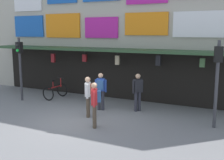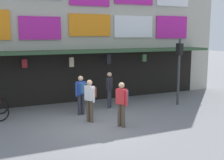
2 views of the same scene
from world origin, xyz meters
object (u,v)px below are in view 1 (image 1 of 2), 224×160
at_px(traffic_light_far, 217,70).
at_px(pedestrian_in_white, 138,90).
at_px(pedestrian_in_red, 88,94).
at_px(bicycle_parked, 55,91).
at_px(pedestrian_in_yellow, 101,89).
at_px(traffic_light_near, 20,59).
at_px(pedestrian_in_green, 95,101).

bearing_deg(traffic_light_far, pedestrian_in_white, 166.97).
bearing_deg(pedestrian_in_red, bicycle_parked, 148.43).
bearing_deg(traffic_light_far, pedestrian_in_yellow, 177.70).
xyz_separation_m(traffic_light_near, pedestrian_in_yellow, (4.50, 0.21, -1.16)).
height_order(traffic_light_near, traffic_light_far, same).
relative_size(traffic_light_far, bicycle_parked, 2.68).
xyz_separation_m(pedestrian_in_red, pedestrian_in_green, (0.88, -1.01, 0.00)).
bearing_deg(pedestrian_in_green, traffic_light_near, 160.69).
distance_m(bicycle_parked, pedestrian_in_yellow, 3.39).
xyz_separation_m(pedestrian_in_yellow, pedestrian_in_white, (1.54, 0.57, -0.04)).
xyz_separation_m(traffic_light_near, pedestrian_in_green, (5.41, -1.89, -1.16)).
bearing_deg(pedestrian_in_white, bicycle_parked, 176.07).
relative_size(traffic_light_near, pedestrian_in_green, 1.90).
bearing_deg(pedestrian_in_green, pedestrian_in_red, 131.12).
distance_m(pedestrian_in_yellow, pedestrian_in_white, 1.64).
height_order(pedestrian_in_red, pedestrian_in_green, same).
distance_m(traffic_light_near, bicycle_parked, 2.43).
bearing_deg(pedestrian_in_white, pedestrian_in_yellow, -159.75).
bearing_deg(pedestrian_in_yellow, pedestrian_in_green, -66.70).
bearing_deg(traffic_light_far, traffic_light_near, -179.88).
xyz_separation_m(pedestrian_in_yellow, pedestrian_in_green, (0.91, -2.11, 0.00)).
relative_size(traffic_light_near, traffic_light_far, 1.00).
height_order(traffic_light_near, pedestrian_in_red, traffic_light_near).
bearing_deg(traffic_light_far, bicycle_parked, 172.29).
bearing_deg(traffic_light_near, pedestrian_in_yellow, 2.72).
bearing_deg(pedestrian_in_red, traffic_light_far, 10.58).
bearing_deg(pedestrian_in_green, traffic_light_far, 25.93).
bearing_deg(pedestrian_in_white, pedestrian_in_red, -132.39).
height_order(bicycle_parked, pedestrian_in_red, pedestrian_in_red).
relative_size(pedestrian_in_yellow, pedestrian_in_red, 1.00).
height_order(traffic_light_near, pedestrian_in_yellow, traffic_light_near).
height_order(traffic_light_near, pedestrian_in_green, traffic_light_near).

